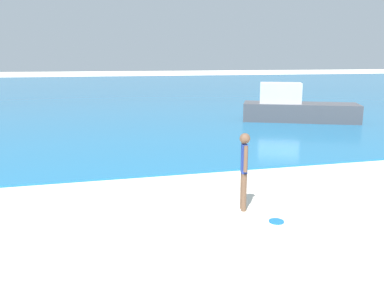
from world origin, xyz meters
name	(u,v)px	position (x,y,z in m)	size (l,w,h in m)	color
water	(111,90)	(0.00, 40.18, 0.03)	(160.00, 60.00, 0.06)	#1E6B9E
person_standing	(244,167)	(0.86, 7.51, 0.88)	(0.21, 0.35, 1.55)	brown
frisbee	(276,221)	(1.23, 6.78, 0.01)	(0.28, 0.28, 0.03)	blue
boat_near	(296,108)	(7.41, 17.48, 0.68)	(5.49, 3.70, 1.79)	#4C4C51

